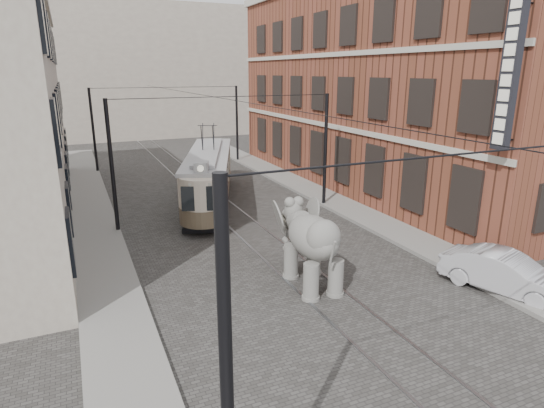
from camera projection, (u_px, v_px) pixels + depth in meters
name	position (u px, v px, depth m)	size (l,w,h in m)	color
ground	(285.00, 260.00, 17.75)	(120.00, 120.00, 0.00)	#3F3D3B
tram_rails	(285.00, 260.00, 17.75)	(1.54, 80.00, 0.02)	slate
sidewalk_right	(408.00, 237.00, 20.06)	(2.00, 60.00, 0.15)	slate
sidewalk_left	(109.00, 290.00, 15.22)	(2.00, 60.00, 0.15)	slate
brick_building	(384.00, 90.00, 28.24)	(8.00, 26.00, 12.00)	brown
distant_block	(132.00, 72.00, 50.92)	(28.00, 10.00, 14.00)	gray
catenary	(236.00, 163.00, 21.23)	(11.00, 30.20, 6.00)	black
tram	(209.00, 164.00, 25.07)	(2.25, 10.91, 4.33)	beige
elephant	(313.00, 248.00, 15.30)	(2.47, 4.48, 2.75)	slate
parked_car	(505.00, 273.00, 15.08)	(1.44, 4.09, 1.35)	#A7A6AB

